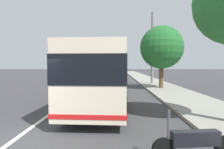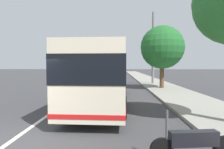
# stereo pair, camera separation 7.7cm
# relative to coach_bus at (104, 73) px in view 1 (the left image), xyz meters

# --- Properties ---
(ground_plane) EXTENTS (220.00, 220.00, 0.00)m
(ground_plane) POSITION_rel_coach_bus_xyz_m (-6.11, 2.38, -1.81)
(ground_plane) COLOR #38383A
(sidewalk_curb) EXTENTS (110.00, 3.60, 0.14)m
(sidewalk_curb) POSITION_rel_coach_bus_xyz_m (3.89, -5.37, -1.74)
(sidewalk_curb) COLOR gray
(sidewalk_curb) RESTS_ON ground
(lane_divider_line) EXTENTS (110.00, 0.16, 0.01)m
(lane_divider_line) POSITION_rel_coach_bus_xyz_m (3.89, 2.38, -1.81)
(lane_divider_line) COLOR silver
(lane_divider_line) RESTS_ON ground
(coach_bus) EXTENTS (11.08, 2.99, 3.20)m
(coach_bus) POSITION_rel_coach_bus_xyz_m (0.00, 0.00, 0.00)
(coach_bus) COLOR beige
(coach_bus) RESTS_ON ground
(motorcycle_far_end) EXTENTS (0.38, 2.14, 1.24)m
(motorcycle_far_end) POSITION_rel_coach_bus_xyz_m (-7.02, -2.66, -1.35)
(motorcycle_far_end) COLOR black
(motorcycle_far_end) RESTS_ON ground
(car_ahead_same_lane) EXTENTS (4.32, 1.98, 1.50)m
(car_ahead_same_lane) POSITION_rel_coach_bus_xyz_m (36.42, -0.12, -1.11)
(car_ahead_same_lane) COLOR navy
(car_ahead_same_lane) RESTS_ON ground
(car_side_street) EXTENTS (4.41, 2.00, 1.54)m
(car_side_street) POSITION_rel_coach_bus_xyz_m (29.19, 0.24, -1.09)
(car_side_street) COLOR navy
(car_side_street) RESTS_ON ground
(car_behind_bus) EXTENTS (4.62, 2.13, 1.53)m
(car_behind_bus) POSITION_rel_coach_bus_xyz_m (42.55, 5.13, -1.08)
(car_behind_bus) COLOR gold
(car_behind_bus) RESTS_ON ground
(car_oncoming) EXTENTS (4.64, 2.03, 1.48)m
(car_oncoming) POSITION_rel_coach_bus_xyz_m (41.71, -0.40, -1.11)
(car_oncoming) COLOR red
(car_oncoming) RESTS_ON ground
(roadside_tree_mid_block) EXTENTS (4.10, 4.10, 6.06)m
(roadside_tree_mid_block) POSITION_rel_coach_bus_xyz_m (6.84, -5.01, 2.18)
(roadside_tree_mid_block) COLOR brown
(roadside_tree_mid_block) RESTS_ON ground
(utility_pole) EXTENTS (0.29, 0.29, 8.59)m
(utility_pole) POSITION_rel_coach_bus_xyz_m (11.43, -4.97, 2.48)
(utility_pole) COLOR slate
(utility_pole) RESTS_ON ground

